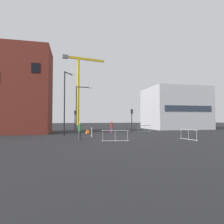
{
  "coord_description": "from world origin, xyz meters",
  "views": [
    {
      "loc": [
        -5.48,
        -20.01,
        2.09
      ],
      "look_at": [
        0.0,
        4.79,
        3.04
      ],
      "focal_mm": 29.89,
      "sensor_mm": 36.0,
      "label": 1
    }
  ],
  "objects_px": {
    "pedestrian_waiting": "(112,126)",
    "traffic_cone_orange": "(87,131)",
    "construction_crane": "(79,81)",
    "streetlamp_tall": "(65,98)",
    "streetlamp_short": "(79,105)",
    "traffic_cone_striped": "(89,132)",
    "pedestrian_walking": "(80,129)",
    "traffic_light_crosswalk": "(75,117)",
    "traffic_light_median": "(132,117)"
  },
  "relations": [
    {
      "from": "construction_crane",
      "to": "traffic_cone_striped",
      "type": "relative_size",
      "value": 45.03
    },
    {
      "from": "construction_crane",
      "to": "traffic_light_median",
      "type": "bearing_deg",
      "value": -80.02
    },
    {
      "from": "traffic_light_median",
      "to": "traffic_cone_striped",
      "type": "height_order",
      "value": "traffic_light_median"
    },
    {
      "from": "pedestrian_waiting",
      "to": "traffic_cone_orange",
      "type": "relative_size",
      "value": 2.63
    },
    {
      "from": "traffic_light_median",
      "to": "pedestrian_waiting",
      "type": "relative_size",
      "value": 1.98
    },
    {
      "from": "pedestrian_walking",
      "to": "traffic_cone_striped",
      "type": "height_order",
      "value": "pedestrian_walking"
    },
    {
      "from": "traffic_cone_striped",
      "to": "traffic_cone_orange",
      "type": "bearing_deg",
      "value": -107.56
    },
    {
      "from": "construction_crane",
      "to": "streetlamp_tall",
      "type": "relative_size",
      "value": 2.89
    },
    {
      "from": "pedestrian_waiting",
      "to": "traffic_cone_orange",
      "type": "bearing_deg",
      "value": -176.62
    },
    {
      "from": "streetlamp_tall",
      "to": "pedestrian_waiting",
      "type": "distance_m",
      "value": 7.93
    },
    {
      "from": "streetlamp_tall",
      "to": "pedestrian_waiting",
      "type": "height_order",
      "value": "streetlamp_tall"
    },
    {
      "from": "pedestrian_waiting",
      "to": "traffic_cone_orange",
      "type": "distance_m",
      "value": 3.7
    },
    {
      "from": "construction_crane",
      "to": "streetlamp_tall",
      "type": "distance_m",
      "value": 41.3
    },
    {
      "from": "traffic_light_crosswalk",
      "to": "traffic_cone_orange",
      "type": "height_order",
      "value": "traffic_light_crosswalk"
    },
    {
      "from": "construction_crane",
      "to": "traffic_light_median",
      "type": "xyz_separation_m",
      "value": [
        6.52,
        -37.04,
        -12.7
      ]
    },
    {
      "from": "traffic_light_median",
      "to": "traffic_cone_striped",
      "type": "xyz_separation_m",
      "value": [
        -6.49,
        0.64,
        -2.2
      ]
    },
    {
      "from": "construction_crane",
      "to": "pedestrian_walking",
      "type": "bearing_deg",
      "value": -92.09
    },
    {
      "from": "construction_crane",
      "to": "pedestrian_walking",
      "type": "height_order",
      "value": "construction_crane"
    },
    {
      "from": "construction_crane",
      "to": "pedestrian_waiting",
      "type": "height_order",
      "value": "construction_crane"
    },
    {
      "from": "traffic_cone_orange",
      "to": "streetlamp_tall",
      "type": "bearing_deg",
      "value": -140.85
    },
    {
      "from": "traffic_light_crosswalk",
      "to": "traffic_light_median",
      "type": "height_order",
      "value": "traffic_light_median"
    },
    {
      "from": "construction_crane",
      "to": "traffic_cone_striped",
      "type": "xyz_separation_m",
      "value": [
        0.03,
        -36.41,
        -14.9
      ]
    },
    {
      "from": "pedestrian_waiting",
      "to": "traffic_cone_striped",
      "type": "distance_m",
      "value": 3.49
    },
    {
      "from": "pedestrian_walking",
      "to": "traffic_cone_orange",
      "type": "bearing_deg",
      "value": 79.81
    },
    {
      "from": "traffic_light_median",
      "to": "traffic_cone_striped",
      "type": "bearing_deg",
      "value": 174.38
    },
    {
      "from": "pedestrian_waiting",
      "to": "construction_crane",
      "type": "bearing_deg",
      "value": 95.1
    },
    {
      "from": "streetlamp_tall",
      "to": "streetlamp_short",
      "type": "height_order",
      "value": "streetlamp_tall"
    },
    {
      "from": "traffic_light_crosswalk",
      "to": "pedestrian_walking",
      "type": "relative_size",
      "value": 1.99
    },
    {
      "from": "streetlamp_tall",
      "to": "traffic_cone_striped",
      "type": "height_order",
      "value": "streetlamp_tall"
    },
    {
      "from": "streetlamp_tall",
      "to": "traffic_light_median",
      "type": "distance_m",
      "value": 10.39
    },
    {
      "from": "pedestrian_walking",
      "to": "traffic_cone_striped",
      "type": "distance_m",
      "value": 8.67
    },
    {
      "from": "traffic_light_median",
      "to": "traffic_cone_orange",
      "type": "height_order",
      "value": "traffic_light_median"
    },
    {
      "from": "traffic_light_median",
      "to": "pedestrian_walking",
      "type": "bearing_deg",
      "value": -136.15
    },
    {
      "from": "pedestrian_walking",
      "to": "traffic_cone_striped",
      "type": "bearing_deg",
      "value": 78.88
    },
    {
      "from": "streetlamp_short",
      "to": "traffic_light_crosswalk",
      "type": "height_order",
      "value": "streetlamp_short"
    },
    {
      "from": "pedestrian_waiting",
      "to": "pedestrian_walking",
      "type": "bearing_deg",
      "value": -122.99
    },
    {
      "from": "streetlamp_tall",
      "to": "streetlamp_short",
      "type": "xyz_separation_m",
      "value": [
        1.68,
        0.87,
        -0.8
      ]
    },
    {
      "from": "streetlamp_short",
      "to": "traffic_light_median",
      "type": "bearing_deg",
      "value": 13.36
    },
    {
      "from": "streetlamp_short",
      "to": "traffic_cone_striped",
      "type": "relative_size",
      "value": 12.41
    },
    {
      "from": "pedestrian_walking",
      "to": "pedestrian_waiting",
      "type": "distance_m",
      "value": 9.11
    },
    {
      "from": "construction_crane",
      "to": "traffic_cone_striped",
      "type": "bearing_deg",
      "value": -89.95
    },
    {
      "from": "streetlamp_short",
      "to": "traffic_cone_striped",
      "type": "xyz_separation_m",
      "value": [
        1.57,
        2.55,
        -3.68
      ]
    },
    {
      "from": "traffic_light_crosswalk",
      "to": "traffic_cone_orange",
      "type": "bearing_deg",
      "value": -75.69
    },
    {
      "from": "construction_crane",
      "to": "traffic_cone_orange",
      "type": "relative_size",
      "value": 34.08
    },
    {
      "from": "streetlamp_tall",
      "to": "traffic_cone_orange",
      "type": "bearing_deg",
      "value": 39.15
    },
    {
      "from": "pedestrian_walking",
      "to": "traffic_cone_orange",
      "type": "xyz_separation_m",
      "value": [
        1.33,
        7.42,
        -0.72
      ]
    },
    {
      "from": "streetlamp_short",
      "to": "traffic_light_crosswalk",
      "type": "distance_m",
      "value": 7.7
    },
    {
      "from": "traffic_cone_orange",
      "to": "traffic_light_crosswalk",
      "type": "bearing_deg",
      "value": 104.31
    },
    {
      "from": "streetlamp_short",
      "to": "traffic_cone_striped",
      "type": "height_order",
      "value": "streetlamp_short"
    },
    {
      "from": "streetlamp_short",
      "to": "traffic_light_median",
      "type": "xyz_separation_m",
      "value": [
        8.06,
        1.91,
        -1.48
      ]
    }
  ]
}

